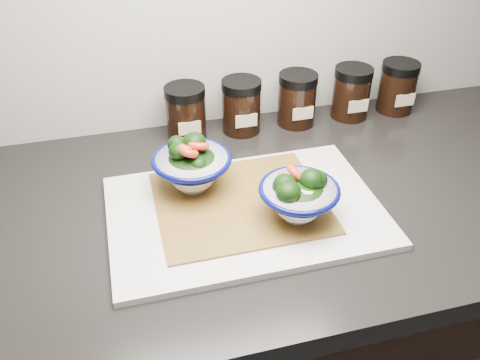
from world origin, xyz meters
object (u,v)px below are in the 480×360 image
object	(u,v)px
bowl_left	(192,166)
bowl_right	(298,196)
cutting_board	(245,211)
spice_jar_b	(241,106)
spice_jar_c	(297,99)
spice_jar_d	(351,92)
spice_jar_a	(186,113)
spice_jar_e	(397,87)

from	to	relation	value
bowl_left	bowl_right	bearing A→B (deg)	-39.87
cutting_board	bowl_left	distance (m)	0.12
spice_jar_b	bowl_right	bearing A→B (deg)	-88.63
spice_jar_b	spice_jar_c	distance (m)	0.12
spice_jar_b	spice_jar_d	size ratio (longest dim) A/B	1.00
spice_jar_a	spice_jar_d	world-z (taller)	same
spice_jar_c	spice_jar_d	size ratio (longest dim) A/B	1.00
spice_jar_c	spice_jar_b	bearing A→B (deg)	180.00
cutting_board	spice_jar_b	bearing A→B (deg)	76.35
bowl_left	cutting_board	bearing A→B (deg)	-46.67
spice_jar_a	spice_jar_c	size ratio (longest dim) A/B	1.00
spice_jar_a	bowl_right	bearing A→B (deg)	-68.89
bowl_left	spice_jar_e	bearing A→B (deg)	21.56
bowl_left	bowl_right	xyz separation A→B (m)	(0.15, -0.12, -0.00)
spice_jar_a	spice_jar_e	bearing A→B (deg)	0.00
spice_jar_d	spice_jar_b	bearing A→B (deg)	180.00
spice_jar_c	bowl_right	bearing A→B (deg)	-109.65
cutting_board	bowl_left	size ratio (longest dim) A/B	3.29
bowl_right	spice_jar_c	size ratio (longest dim) A/B	1.14
bowl_left	spice_jar_a	size ratio (longest dim) A/B	1.21
bowl_right	spice_jar_a	size ratio (longest dim) A/B	1.14
cutting_board	spice_jar_d	size ratio (longest dim) A/B	3.98
cutting_board	bowl_right	world-z (taller)	bowl_right
spice_jar_c	spice_jar_e	xyz separation A→B (m)	(0.24, 0.00, 0.00)
cutting_board	spice_jar_e	world-z (taller)	spice_jar_e
spice_jar_a	spice_jar_d	distance (m)	0.36
bowl_right	spice_jar_c	world-z (taller)	spice_jar_c
bowl_left	bowl_right	size ratio (longest dim) A/B	1.06
bowl_right	spice_jar_e	distance (m)	0.47
spice_jar_a	spice_jar_e	size ratio (longest dim) A/B	1.00
spice_jar_d	spice_jar_e	world-z (taller)	same
spice_jar_a	spice_jar_b	size ratio (longest dim) A/B	1.00
cutting_board	bowl_right	size ratio (longest dim) A/B	3.49
spice_jar_c	spice_jar_a	bearing A→B (deg)	180.00
bowl_left	spice_jar_e	distance (m)	0.54
spice_jar_b	spice_jar_c	bearing A→B (deg)	0.00
bowl_left	spice_jar_b	world-z (taller)	bowl_left
spice_jar_c	spice_jar_e	distance (m)	0.24
cutting_board	spice_jar_a	bearing A→B (deg)	100.17
bowl_left	spice_jar_d	world-z (taller)	bowl_left
spice_jar_e	spice_jar_b	bearing A→B (deg)	180.00
spice_jar_b	spice_jar_a	bearing A→B (deg)	180.00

